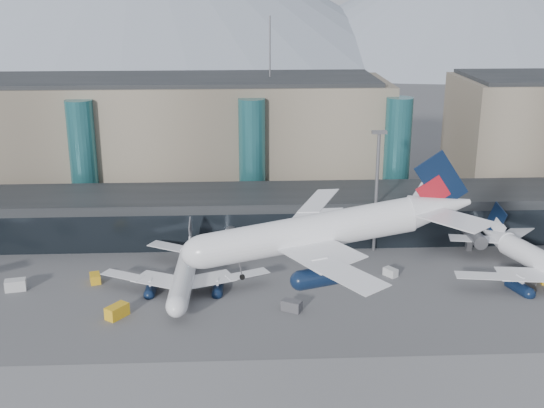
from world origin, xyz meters
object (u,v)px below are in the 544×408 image
(jet_parked_right, at_px, (540,255))
(veh_g, at_px, (390,272))
(hero_jet, at_px, (337,220))
(veh_a, at_px, (15,285))
(lightmast_mid, at_px, (377,184))
(jet_parked_mid, at_px, (185,265))
(veh_h, at_px, (117,311))
(veh_c, at_px, (292,306))
(veh_b, at_px, (95,278))

(jet_parked_right, xyz_separation_m, veh_g, (-27.91, 2.08, -3.94))
(hero_jet, relative_size, veh_g, 14.27)
(veh_a, bearing_deg, veh_g, -9.74)
(lightmast_mid, bearing_deg, jet_parked_mid, -157.74)
(veh_h, bearing_deg, jet_parked_mid, -3.76)
(veh_h, bearing_deg, hero_jet, -91.00)
(lightmast_mid, relative_size, veh_h, 6.53)
(jet_parked_mid, xyz_separation_m, veh_c, (18.92, -11.36, -3.06))
(lightmast_mid, bearing_deg, veh_g, -86.99)
(veh_c, bearing_deg, veh_a, -162.69)
(veh_b, distance_m, veh_c, 38.44)
(jet_parked_right, relative_size, veh_c, 11.53)
(veh_a, distance_m, veh_b, 14.15)
(veh_h, bearing_deg, veh_c, -51.12)
(jet_parked_right, bearing_deg, hero_jet, 113.12)
(lightmast_mid, height_order, veh_g, lightmast_mid)
(hero_jet, height_order, veh_g, hero_jet)
(veh_c, bearing_deg, veh_b, -171.05)
(jet_parked_mid, height_order, veh_h, jet_parked_mid)
(jet_parked_right, bearing_deg, lightmast_mid, 44.04)
(lightmast_mid, relative_size, veh_g, 9.61)
(hero_jet, distance_m, veh_b, 61.52)
(lightmast_mid, bearing_deg, jet_parked_right, -28.44)
(veh_c, bearing_deg, veh_g, 63.38)
(lightmast_mid, relative_size, veh_b, 8.69)
(hero_jet, relative_size, veh_b, 12.91)
(veh_g, bearing_deg, hero_jet, -58.59)
(jet_parked_mid, bearing_deg, jet_parked_right, -88.41)
(veh_b, bearing_deg, jet_parked_mid, -113.02)
(lightmast_mid, xyz_separation_m, jet_parked_mid, (-38.28, -15.67, -10.42))
(veh_b, bearing_deg, veh_c, -126.78)
(veh_a, bearing_deg, hero_jet, -47.17)
(veh_a, distance_m, veh_c, 51.03)
(lightmast_mid, height_order, jet_parked_mid, lightmast_mid)
(jet_parked_right, xyz_separation_m, veh_b, (-84.04, 1.79, -3.87))
(jet_parked_right, distance_m, veh_c, 49.50)
(jet_parked_mid, distance_m, veh_b, 17.54)
(jet_parked_mid, bearing_deg, veh_h, 140.77)
(jet_parked_mid, distance_m, veh_h, 16.58)
(jet_parked_mid, relative_size, veh_b, 11.14)
(hero_jet, height_order, veh_b, hero_jet)
(jet_parked_right, height_order, veh_b, jet_parked_right)
(veh_b, bearing_deg, jet_parked_right, -107.72)
(veh_c, bearing_deg, veh_h, -148.80)
(lightmast_mid, bearing_deg, veh_a, -166.61)
(jet_parked_right, bearing_deg, jet_parked_mid, 72.63)
(hero_jet, height_order, veh_a, hero_jet)
(veh_g, bearing_deg, veh_h, -109.73)
(hero_jet, distance_m, veh_c, 36.67)
(lightmast_mid, bearing_deg, hero_jet, -106.52)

